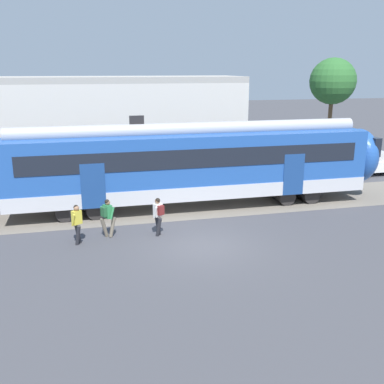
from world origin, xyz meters
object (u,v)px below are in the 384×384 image
at_px(pedestrian_yellow, 77,221).
at_px(parked_car_white, 373,163).
at_px(pedestrian_green, 107,215).
at_px(pedestrian_white, 158,213).
at_px(commuter_train, 13,172).

height_order(pedestrian_yellow, parked_car_white, pedestrian_yellow).
relative_size(pedestrian_yellow, parked_car_white, 0.41).
bearing_deg(parked_car_white, pedestrian_yellow, -157.18).
xyz_separation_m(pedestrian_yellow, pedestrian_green, (1.25, 0.47, 0.00)).
relative_size(pedestrian_yellow, pedestrian_white, 1.00).
height_order(pedestrian_white, parked_car_white, pedestrian_white).
distance_m(commuter_train, pedestrian_yellow, 5.02).
bearing_deg(pedestrian_yellow, pedestrian_green, 20.71).
relative_size(pedestrian_green, parked_car_white, 0.41).
height_order(commuter_train, pedestrian_yellow, commuter_train).
height_order(pedestrian_yellow, pedestrian_green, same).
relative_size(pedestrian_white, parked_car_white, 0.41).
bearing_deg(pedestrian_white, pedestrian_green, 171.86).
bearing_deg(parked_car_white, pedestrian_green, -157.04).
distance_m(pedestrian_white, parked_car_white, 17.78).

